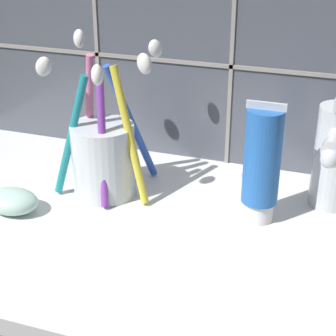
% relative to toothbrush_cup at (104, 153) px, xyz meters
% --- Properties ---
extents(sink_counter, '(0.73, 0.37, 0.02)m').
position_rel_toothbrush_cup_xyz_m(sink_counter, '(0.10, -0.05, -0.06)').
color(sink_counter, white).
rests_on(sink_counter, ground).
extents(tile_wall_backsplash, '(0.83, 0.02, 0.40)m').
position_rel_toothbrush_cup_xyz_m(tile_wall_backsplash, '(0.10, 0.14, 0.13)').
color(tile_wall_backsplash, '#4C515B').
rests_on(tile_wall_backsplash, ground).
extents(toothbrush_cup, '(0.14, 0.13, 0.19)m').
position_rel_toothbrush_cup_xyz_m(toothbrush_cup, '(0.00, 0.00, 0.00)').
color(toothbrush_cup, silver).
rests_on(toothbrush_cup, sink_counter).
extents(toothpaste_tube, '(0.04, 0.04, 0.14)m').
position_rel_toothbrush_cup_xyz_m(toothpaste_tube, '(0.19, -0.00, 0.01)').
color(toothpaste_tube, white).
rests_on(toothpaste_tube, sink_counter).
extents(sink_faucet, '(0.05, 0.10, 0.14)m').
position_rel_toothbrush_cup_xyz_m(sink_faucet, '(0.26, 0.06, 0.01)').
color(sink_faucet, silver).
rests_on(sink_faucet, sink_counter).
extents(soap_bar, '(0.06, 0.05, 0.03)m').
position_rel_toothbrush_cup_xyz_m(soap_bar, '(-0.08, -0.08, -0.04)').
color(soap_bar, silver).
rests_on(soap_bar, sink_counter).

